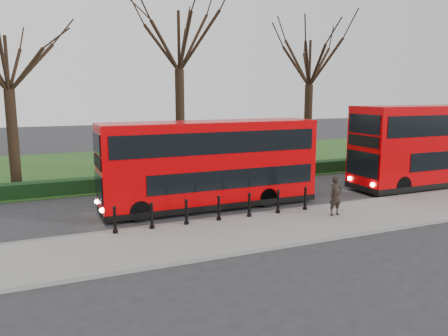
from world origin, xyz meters
name	(u,v)px	position (x,y,z in m)	size (l,w,h in m)	color
ground	(207,215)	(0.00, 0.00, 0.00)	(120.00, 120.00, 0.00)	#28282B
pavement	(236,233)	(0.00, -3.00, 0.07)	(60.00, 4.00, 0.15)	gray
kerb	(216,220)	(0.00, -1.00, 0.07)	(60.00, 0.25, 0.16)	slate
grass_verge	(136,165)	(0.00, 15.00, 0.03)	(60.00, 18.00, 0.06)	#284E1A
hedge	(165,179)	(0.00, 6.80, 0.40)	(60.00, 0.90, 0.80)	black
yellow_line_outer	(213,219)	(0.00, -0.70, 0.01)	(60.00, 0.10, 0.01)	yellow
yellow_line_inner	(211,218)	(0.00, -0.50, 0.01)	(60.00, 0.10, 0.01)	yellow
tree_left	(6,57)	(-8.00, 10.00, 7.37)	(6.50, 6.50, 10.15)	black
tree_mid	(179,34)	(2.00, 10.00, 9.11)	(8.01, 8.01, 12.52)	black
tree_right	(310,58)	(12.00, 10.00, 7.94)	(6.99, 6.99, 10.93)	black
bollard_row	(219,209)	(-0.01, -1.35, 0.65)	(8.67, 0.15, 1.00)	black
bus_lead	(210,165)	(0.66, 1.26, 2.06)	(10.29, 2.37, 4.09)	#C70003
bus_rear	(442,146)	(15.01, 0.61, 2.36)	(11.79, 2.71, 4.69)	#C70003
pedestrian	(336,196)	(4.93, -2.65, 1.01)	(0.63, 0.41, 1.72)	black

